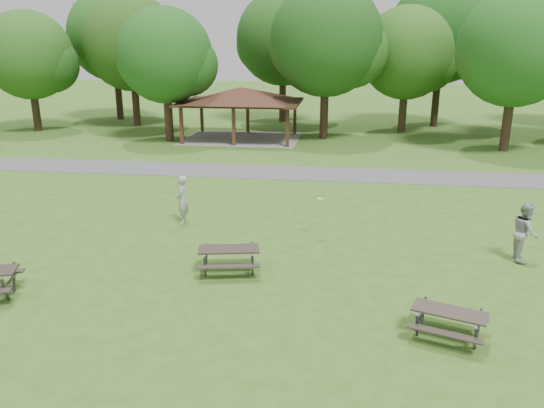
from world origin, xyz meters
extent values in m
plane|color=#36601B|center=(0.00, 0.00, 0.00)|extent=(160.00, 160.00, 0.00)
cube|color=#4D4D50|center=(0.00, 14.00, 0.01)|extent=(120.00, 3.20, 0.02)
cube|color=#3A2115|center=(-7.70, 21.30, 1.30)|extent=(0.22, 0.22, 2.60)
cube|color=#3E2916|center=(-7.70, 26.70, 1.30)|extent=(0.22, 0.22, 2.60)
cube|color=#3A2415|center=(-4.00, 21.30, 1.30)|extent=(0.22, 0.22, 2.60)
cube|color=#3E2816|center=(-4.00, 26.70, 1.30)|extent=(0.22, 0.22, 2.60)
cube|color=#331F12|center=(-0.30, 21.30, 1.30)|extent=(0.22, 0.22, 2.60)
cube|color=#3A1D15|center=(-0.30, 26.70, 1.30)|extent=(0.22, 0.22, 2.60)
cube|color=black|center=(-4.00, 24.00, 2.68)|extent=(8.60, 6.60, 0.16)
pyramid|color=#392016|center=(-4.00, 24.00, 3.26)|extent=(7.01, 7.01, 1.00)
cube|color=gray|center=(-4.00, 24.00, 0.01)|extent=(8.40, 6.40, 0.03)
cylinder|color=black|center=(-21.00, 25.50, 1.66)|extent=(0.60, 0.60, 3.32)
sphere|color=#1E4B15|center=(-21.00, 25.50, 5.88)|extent=(6.80, 6.80, 6.80)
sphere|color=#174012|center=(-19.47, 25.80, 5.20)|extent=(4.42, 4.42, 4.42)
sphere|color=#174C15|center=(-22.36, 25.30, 5.37)|extent=(4.08, 4.08, 4.08)
cylinder|color=black|center=(-14.00, 29.00, 1.92)|extent=(0.60, 0.60, 3.85)
sphere|color=#1D4213|center=(-14.00, 29.00, 6.77)|extent=(7.80, 7.80, 7.80)
sphere|color=#1E4714|center=(-12.25, 29.30, 5.99)|extent=(5.07, 5.07, 5.07)
sphere|color=#1C4E16|center=(-15.56, 28.80, 6.19)|extent=(4.68, 4.68, 4.68)
cylinder|color=black|center=(-9.00, 22.50, 1.75)|extent=(0.60, 0.60, 3.50)
sphere|color=#154814|center=(-9.00, 22.50, 5.97)|extent=(6.60, 6.60, 6.60)
sphere|color=#154513|center=(-7.52, 22.80, 5.31)|extent=(4.29, 4.29, 4.29)
sphere|color=#174C15|center=(-10.32, 22.30, 5.48)|extent=(3.96, 3.96, 3.96)
cylinder|color=black|center=(2.00, 25.00, 2.01)|extent=(0.60, 0.60, 4.02)
sphere|color=#144012|center=(2.00, 25.00, 7.02)|extent=(8.00, 8.00, 8.00)
sphere|color=#1C4A15|center=(3.80, 25.30, 6.22)|extent=(5.20, 5.20, 5.20)
sphere|color=#1B4012|center=(0.40, 24.80, 6.42)|extent=(4.80, 4.80, 4.80)
cylinder|color=#2F2215|center=(8.00, 28.50, 1.72)|extent=(0.60, 0.60, 3.43)
sphere|color=#224E16|center=(8.00, 28.50, 6.05)|extent=(7.00, 7.00, 7.00)
sphere|color=#1D4413|center=(9.57, 28.80, 5.36)|extent=(4.55, 4.55, 4.55)
sphere|color=#194313|center=(6.60, 28.30, 5.53)|extent=(4.20, 4.20, 4.20)
cylinder|color=black|center=(14.00, 22.00, 1.89)|extent=(0.60, 0.60, 3.78)
sphere|color=#164C15|center=(14.00, 22.00, 6.55)|extent=(7.40, 7.40, 7.40)
sphere|color=#184B15|center=(15.66, 22.30, 5.81)|extent=(4.81, 4.81, 4.81)
sphere|color=#1D4313|center=(12.52, 21.80, 6.00)|extent=(4.44, 4.44, 4.44)
cylinder|color=black|center=(-17.00, 32.50, 2.19)|extent=(0.60, 0.60, 4.38)
sphere|color=#1A4B15|center=(-17.00, 32.50, 7.38)|extent=(8.00, 8.00, 8.00)
sphere|color=#144614|center=(-15.20, 32.80, 6.58)|extent=(5.20, 5.20, 5.20)
sphere|color=#1E4914|center=(-18.60, 32.30, 6.78)|extent=(4.80, 4.80, 4.80)
cylinder|color=#2F1F15|center=(-2.00, 33.00, 2.06)|extent=(0.60, 0.60, 4.13)
sphere|color=#184413|center=(-2.00, 33.00, 7.13)|extent=(8.00, 8.00, 8.00)
sphere|color=#174814|center=(-0.20, 33.30, 6.33)|extent=(5.20, 5.20, 5.20)
sphere|color=#174B15|center=(-3.60, 32.80, 6.53)|extent=(4.80, 4.80, 4.80)
cylinder|color=black|center=(11.00, 32.00, 2.27)|extent=(0.60, 0.60, 4.55)
sphere|color=#144413|center=(11.00, 32.00, 7.70)|extent=(8.40, 8.40, 8.40)
sphere|color=#1C4714|center=(12.89, 32.30, 6.86)|extent=(5.46, 5.46, 5.46)
sphere|color=#194212|center=(9.32, 31.80, 7.07)|extent=(5.04, 5.04, 5.04)
cube|color=#414144|center=(-5.66, -2.02, 0.40)|extent=(0.18, 0.41, 0.85)
cube|color=#3F3F42|center=(-5.90, -1.24, 0.40)|extent=(0.18, 0.41, 0.85)
cube|color=#474749|center=(-5.78, -1.63, 0.43)|extent=(0.52, 1.54, 0.05)
cube|color=#2A231E|center=(0.07, 0.81, 0.77)|extent=(2.01, 1.11, 0.05)
cube|color=#2D2620|center=(0.19, 0.19, 0.46)|extent=(1.92, 0.64, 0.04)
cube|color=#2B241F|center=(-0.05, 1.42, 0.46)|extent=(1.92, 0.64, 0.04)
cube|color=#454548|center=(-0.57, 0.27, 0.39)|extent=(0.14, 0.40, 0.82)
cube|color=#434346|center=(-0.73, 1.05, 0.39)|extent=(0.14, 0.40, 0.82)
cube|color=#3A3A3C|center=(-0.65, 0.66, 0.42)|extent=(0.37, 1.53, 0.05)
cube|color=#3F3F41|center=(0.86, 0.56, 0.39)|extent=(0.14, 0.40, 0.82)
cube|color=#414143|center=(0.71, 1.34, 0.39)|extent=(0.14, 0.40, 0.82)
cube|color=#434345|center=(0.79, 0.95, 0.42)|extent=(0.37, 1.53, 0.05)
cube|color=#302923|center=(6.21, -2.27, 0.71)|extent=(1.88, 1.23, 0.05)
cube|color=#2B241F|center=(6.02, -2.81, 0.42)|extent=(1.73, 0.81, 0.04)
cube|color=#322924|center=(6.39, -1.72, 0.42)|extent=(1.73, 0.81, 0.04)
cube|color=#3A3A3D|center=(5.45, -2.39, 0.36)|extent=(0.17, 0.37, 0.76)
cube|color=#3C3C3F|center=(5.69, -1.70, 0.36)|extent=(0.17, 0.37, 0.76)
cube|color=#434346|center=(5.57, -2.05, 0.38)|extent=(0.52, 1.36, 0.05)
cube|color=#39393C|center=(6.72, -2.84, 0.36)|extent=(0.17, 0.37, 0.76)
cube|color=#424244|center=(6.96, -2.15, 0.36)|extent=(0.17, 0.37, 0.76)
cube|color=#414143|center=(6.84, -2.49, 0.38)|extent=(0.52, 1.36, 0.05)
cylinder|color=yellow|center=(2.72, 4.24, 1.50)|extent=(0.32, 0.32, 0.02)
imported|color=#A1A0A3|center=(-2.77, 5.20, 0.96)|extent=(0.57, 0.77, 1.92)
imported|color=#9C9C9E|center=(9.51, 3.05, 0.99)|extent=(0.85, 1.04, 1.98)
camera|label=1|loc=(3.48, -14.23, 7.02)|focal=35.00mm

